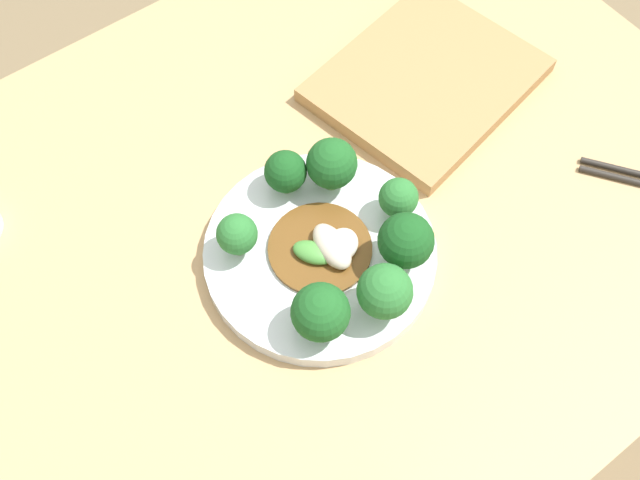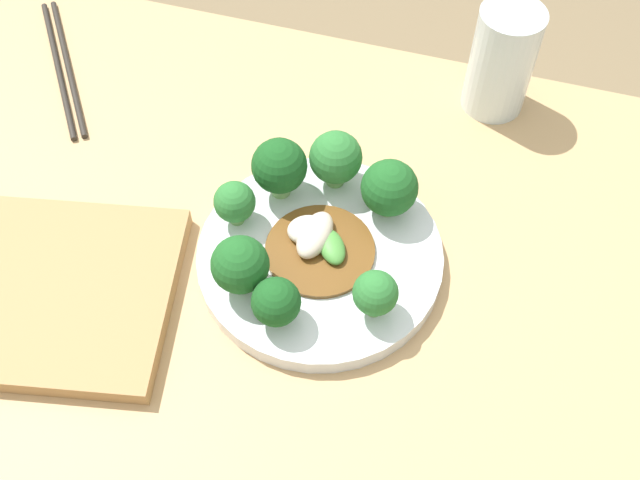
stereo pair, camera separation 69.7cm
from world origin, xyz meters
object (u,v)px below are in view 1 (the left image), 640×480
(broccoli_northeast, at_px, (332,164))
(broccoli_southeast, at_px, (406,241))
(plate, at_px, (320,254))
(broccoli_north, at_px, (284,173))
(broccoli_south, at_px, (385,292))
(broccoli_northwest, at_px, (235,232))
(stirfry_center, at_px, (326,248))
(cutting_board, at_px, (426,80))
(broccoli_east, at_px, (398,198))
(broccoli_southwest, at_px, (321,312))

(broccoli_northeast, bearing_deg, broccoli_southeast, -89.39)
(plate, height_order, broccoli_north, broccoli_north)
(broccoli_south, height_order, broccoli_northwest, broccoli_south)
(stirfry_center, bearing_deg, broccoli_southeast, -44.12)
(broccoli_south, height_order, broccoli_north, broccoli_south)
(broccoli_southeast, bearing_deg, cutting_board, 43.46)
(broccoli_south, xyz_separation_m, broccoli_northwest, (-0.08, 0.14, -0.01))
(plate, xyz_separation_m, broccoli_east, (0.09, -0.01, 0.04))
(broccoli_south, xyz_separation_m, broccoli_northeast, (0.05, 0.15, -0.00))
(plate, height_order, broccoli_northeast, broccoli_northeast)
(broccoli_southeast, height_order, broccoli_southwest, broccoli_southeast)
(broccoli_south, relative_size, broccoli_southeast, 0.94)
(broccoli_south, bearing_deg, broccoli_east, 43.40)
(broccoli_northeast, xyz_separation_m, broccoli_northwest, (-0.13, -0.00, -0.01))
(cutting_board, bearing_deg, broccoli_southeast, -136.54)
(plate, bearing_deg, broccoli_south, -83.60)
(broccoli_north, bearing_deg, stirfry_center, -97.06)
(broccoli_northeast, bearing_deg, broccoli_north, 150.96)
(broccoli_northwest, relative_size, stirfry_center, 0.49)
(broccoli_northeast, xyz_separation_m, broccoli_southwest, (-0.11, -0.13, -0.00))
(broccoli_east, distance_m, cutting_board, 0.20)
(broccoli_northeast, xyz_separation_m, stirfry_center, (-0.05, -0.06, -0.03))
(broccoli_east, relative_size, broccoli_northwest, 0.96)
(broccoli_northwest, bearing_deg, broccoli_south, -61.90)
(cutting_board, bearing_deg, broccoli_south, -138.99)
(broccoli_northeast, bearing_deg, broccoli_east, -65.63)
(broccoli_east, xyz_separation_m, broccoli_southeast, (-0.03, -0.05, 0.01))
(broccoli_southeast, relative_size, broccoli_north, 1.30)
(plate, distance_m, broccoli_northwest, 0.10)
(broccoli_southeast, bearing_deg, broccoli_north, 107.53)
(broccoli_northeast, distance_m, broccoli_north, 0.05)
(broccoli_east, bearing_deg, plate, 171.94)
(plate, distance_m, broccoli_north, 0.09)
(broccoli_south, height_order, broccoli_southeast, broccoli_southeast)
(broccoli_south, xyz_separation_m, broccoli_north, (0.00, 0.17, -0.01))
(broccoli_northeast, bearing_deg, cutting_board, 16.46)
(broccoli_southeast, distance_m, broccoli_northwest, 0.17)
(broccoli_east, relative_size, broccoli_northeast, 0.79)
(plate, relative_size, broccoli_north, 4.54)
(broccoli_southeast, bearing_deg, broccoli_south, -149.70)
(plate, height_order, broccoli_southeast, broccoli_southeast)
(broccoli_north, bearing_deg, broccoli_south, -91.60)
(broccoli_north, height_order, cutting_board, broccoli_north)
(broccoli_north, bearing_deg, broccoli_northwest, -160.49)
(broccoli_south, distance_m, broccoli_north, 0.17)
(broccoli_northwest, xyz_separation_m, stirfry_center, (0.07, -0.06, -0.02))
(broccoli_southwest, relative_size, stirfry_center, 0.59)
(plate, bearing_deg, broccoli_northeast, 44.79)
(broccoli_northeast, relative_size, cutting_board, 0.23)
(broccoli_southeast, relative_size, broccoli_northwest, 1.31)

